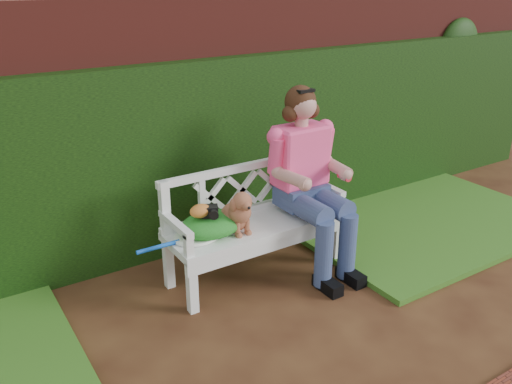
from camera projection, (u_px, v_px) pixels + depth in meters
ground at (274, 351)px, 3.67m from camera, size 60.00×60.00×0.00m
brick_wall at (152, 130)px, 4.74m from camera, size 10.00×0.30×2.20m
ivy_hedge at (165, 164)px, 4.66m from camera, size 10.00×0.18×1.70m
grass_right at (416, 219)px, 5.57m from camera, size 2.60×2.00×0.05m
garden_bench at (256, 248)px, 4.52m from camera, size 1.63×0.76×0.48m
seated_woman at (304, 176)px, 4.52m from camera, size 0.95×1.08×1.59m
dog at (236, 210)px, 4.22m from camera, size 0.34×0.39×0.36m
tennis_racket at (193, 237)px, 4.14m from camera, size 0.72×0.35×0.03m
green_bag at (211, 224)px, 4.20m from camera, size 0.56×0.46×0.17m
camera_item at (210, 211)px, 4.12m from camera, size 0.15×0.14×0.08m
baseball_glove at (200, 211)px, 4.10m from camera, size 0.17×0.12×0.11m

